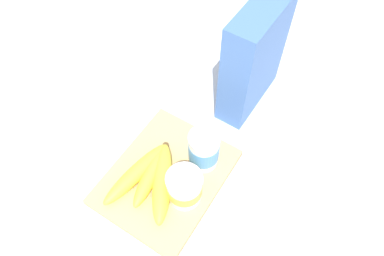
# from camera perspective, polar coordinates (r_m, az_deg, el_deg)

# --- Properties ---
(ground_plane) EXTENTS (2.40, 2.40, 0.00)m
(ground_plane) POSITION_cam_1_polar(r_m,az_deg,el_deg) (0.80, -4.11, -8.18)
(ground_plane) COLOR silver
(cutting_board) EXTENTS (0.29, 0.23, 0.02)m
(cutting_board) POSITION_cam_1_polar(r_m,az_deg,el_deg) (0.79, -4.15, -7.87)
(cutting_board) COLOR tan
(cutting_board) RESTS_ON ground_plane
(cereal_box) EXTENTS (0.20, 0.07, 0.28)m
(cereal_box) POSITION_cam_1_polar(r_m,az_deg,el_deg) (0.83, 9.95, 11.02)
(cereal_box) COLOR #4770B7
(cereal_box) RESTS_ON ground_plane
(yogurt_cup_front) EXTENTS (0.07, 0.07, 0.10)m
(yogurt_cup_front) POSITION_cam_1_polar(r_m,az_deg,el_deg) (0.75, 1.91, -3.50)
(yogurt_cup_front) COLOR white
(yogurt_cup_front) RESTS_ON cutting_board
(yogurt_cup_back) EXTENTS (0.07, 0.07, 0.08)m
(yogurt_cup_back) POSITION_cam_1_polar(r_m,az_deg,el_deg) (0.72, -1.22, -9.53)
(yogurt_cup_back) COLOR white
(yogurt_cup_back) RESTS_ON cutting_board
(banana_bunch) EXTENTS (0.20, 0.15, 0.04)m
(banana_bunch) POSITION_cam_1_polar(r_m,az_deg,el_deg) (0.76, -6.68, -7.88)
(banana_bunch) COLOR yellow
(banana_bunch) RESTS_ON cutting_board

